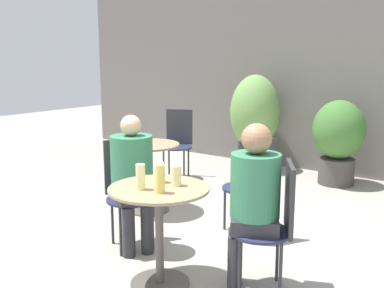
# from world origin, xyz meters

# --- Properties ---
(storefront_wall) EXTENTS (10.00, 0.06, 3.00)m
(storefront_wall) POSITION_xyz_m (0.00, 4.15, 1.50)
(storefront_wall) COLOR slate
(storefront_wall) RESTS_ON ground_plane
(cafe_table_near) EXTENTS (0.72, 0.72, 0.74)m
(cafe_table_near) POSITION_xyz_m (-0.16, 0.20, 0.54)
(cafe_table_near) COLOR #514C47
(cafe_table_near) RESTS_ON ground_plane
(cafe_table_far) EXTENTS (0.68, 0.68, 0.74)m
(cafe_table_far) POSITION_xyz_m (-1.31, 1.37, 0.52)
(cafe_table_far) COLOR #514C47
(cafe_table_far) RESTS_ON ground_plane
(bistro_chair_0) EXTENTS (0.49, 0.48, 0.94)m
(bistro_chair_0) POSITION_xyz_m (0.55, 0.61, 0.55)
(bistro_chair_0) COLOR #232847
(bistro_chair_0) RESTS_ON ground_plane
(bistro_chair_1) EXTENTS (0.49, 0.48, 0.94)m
(bistro_chair_1) POSITION_xyz_m (-0.87, 0.61, 0.55)
(bistro_chair_1) COLOR #232847
(bistro_chair_1) RESTS_ON ground_plane
(bistro_chair_2) EXTENTS (0.49, 0.48, 0.94)m
(bistro_chair_2) POSITION_xyz_m (-0.07, 1.38, 0.55)
(bistro_chair_2) COLOR #232847
(bistro_chair_2) RESTS_ON ground_plane
(bistro_chair_3) EXTENTS (0.47, 0.48, 0.94)m
(bistro_chair_3) POSITION_xyz_m (-1.92, 2.68, 0.55)
(bistro_chair_3) COLOR #232847
(bistro_chair_3) RESTS_ON ground_plane
(seated_person_0) EXTENTS (0.43, 0.42, 1.21)m
(seated_person_0) POSITION_xyz_m (0.41, 0.53, 0.72)
(seated_person_0) COLOR #2D2D33
(seated_person_0) RESTS_ON ground_plane
(seated_person_1) EXTENTS (0.44, 0.43, 1.18)m
(seated_person_1) POSITION_xyz_m (-0.74, 0.53, 0.70)
(seated_person_1) COLOR #2D2D33
(seated_person_1) RESTS_ON ground_plane
(beer_glass_0) EXTENTS (0.07, 0.07, 0.18)m
(beer_glass_0) POSITION_xyz_m (-0.23, 0.09, 0.83)
(beer_glass_0) COLOR beige
(beer_glass_0) RESTS_ON cafe_table_near
(beer_glass_1) EXTENTS (0.07, 0.07, 0.20)m
(beer_glass_1) POSITION_xyz_m (-0.07, 0.11, 0.84)
(beer_glass_1) COLOR #DBC65B
(beer_glass_1) RESTS_ON cafe_table_near
(beer_glass_2) EXTENTS (0.07, 0.07, 0.14)m
(beer_glass_2) POSITION_xyz_m (-0.09, 0.31, 0.81)
(beer_glass_2) COLOR beige
(beer_glass_2) RESTS_ON cafe_table_near
(beer_glass_3) EXTENTS (0.07, 0.07, 0.15)m
(beer_glass_3) POSITION_xyz_m (-0.24, 0.31, 0.81)
(beer_glass_3) COLOR beige
(beer_glass_3) RESTS_ON cafe_table_near
(potted_plant_0) EXTENTS (0.72, 0.72, 1.40)m
(potted_plant_0) POSITION_xyz_m (-1.28, 3.70, 0.79)
(potted_plant_0) COLOR slate
(potted_plant_0) RESTS_ON ground_plane
(potted_plant_1) EXTENTS (0.66, 0.66, 1.11)m
(potted_plant_1) POSITION_xyz_m (-0.01, 3.62, 0.63)
(potted_plant_1) COLOR #47423D
(potted_plant_1) RESTS_ON ground_plane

